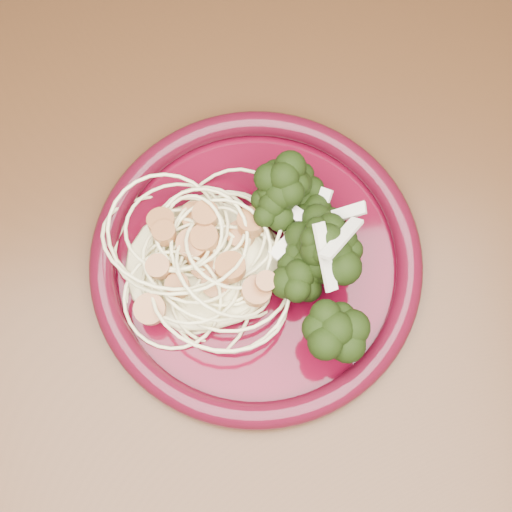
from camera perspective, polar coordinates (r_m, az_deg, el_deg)
name	(u,v)px	position (r m, az deg, el deg)	size (l,w,h in m)	color
dining_table	(213,250)	(0.67, -3.42, 0.52)	(1.20, 0.80, 0.75)	#472814
dinner_plate	(256,260)	(0.55, 0.00, -0.35)	(0.27, 0.27, 0.02)	#440413
spaghetti_pile	(202,261)	(0.54, -4.32, -0.41)	(0.12, 0.11, 0.03)	#F2EAA9
scallop_cluster	(199,247)	(0.51, -4.58, 0.73)	(0.11, 0.11, 0.04)	#AC7040
broccoli_pile	(323,246)	(0.53, 5.35, 0.82)	(0.09, 0.14, 0.05)	black
onion_garnish	(326,231)	(0.51, 5.66, 1.97)	(0.06, 0.09, 0.05)	silver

